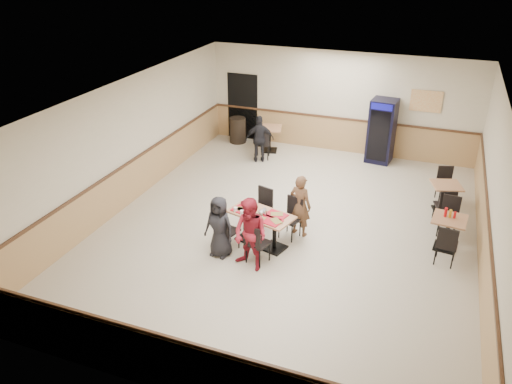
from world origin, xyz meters
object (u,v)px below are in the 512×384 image
at_px(diner_man_opposite, 300,205).
at_px(side_table_far, 445,193).
at_px(side_table_near, 448,228).
at_px(diner_woman_right, 250,235).
at_px(back_table, 269,135).
at_px(diner_woman_left, 219,227).
at_px(trash_bin, 238,130).
at_px(pepsi_cooler, 382,131).
at_px(lone_diner, 260,139).
at_px(main_table, 261,224).

xyz_separation_m(diner_man_opposite, side_table_far, (2.91, 2.22, -0.24)).
bearing_deg(side_table_far, side_table_near, -86.32).
xyz_separation_m(diner_woman_right, side_table_near, (3.56, 2.08, -0.28)).
bearing_deg(side_table_far, diner_woman_right, -132.38).
distance_m(diner_man_opposite, back_table, 4.90).
height_order(diner_man_opposite, back_table, diner_man_opposite).
xyz_separation_m(diner_woman_left, trash_bin, (-2.12, 6.06, -0.25)).
xyz_separation_m(diner_woman_right, back_table, (-1.68, 5.92, -0.24)).
bearing_deg(pepsi_cooler, back_table, -167.29).
relative_size(lone_diner, side_table_far, 1.70).
bearing_deg(diner_man_opposite, side_table_near, -155.70).
bearing_deg(side_table_far, diner_woman_left, -139.62).
bearing_deg(diner_woman_left, trash_bin, 116.21).
height_order(diner_man_opposite, side_table_far, diner_man_opposite).
xyz_separation_m(main_table, trash_bin, (-2.76, 5.39, -0.08)).
height_order(diner_woman_left, lone_diner, lone_diner).
relative_size(side_table_near, side_table_far, 0.89).
xyz_separation_m(diner_woman_left, diner_man_opposite, (1.29, 1.35, 0.05)).
xyz_separation_m(side_table_far, back_table, (-5.12, 2.15, 0.04)).
xyz_separation_m(lone_diner, trash_bin, (-1.19, 1.21, -0.29)).
distance_m(pepsi_cooler, trash_bin, 4.47).
bearing_deg(main_table, lone_diner, 126.29).
height_order(diner_woman_left, trash_bin, diner_woman_left).
relative_size(diner_man_opposite, pepsi_cooler, 0.76).
relative_size(pepsi_cooler, trash_bin, 2.28).
xyz_separation_m(diner_woman_left, side_table_far, (4.19, 3.57, -0.19)).
xyz_separation_m(diner_woman_right, diner_man_opposite, (0.54, 1.56, -0.05)).
height_order(side_table_near, back_table, back_table).
bearing_deg(side_table_far, main_table, -140.85).
xyz_separation_m(back_table, pepsi_cooler, (3.25, 0.39, 0.41)).
relative_size(diner_woman_left, side_table_near, 1.80).
height_order(main_table, back_table, back_table).
distance_m(diner_man_opposite, lone_diner, 4.14).
height_order(main_table, diner_woman_right, diner_woman_right).
distance_m(back_table, pepsi_cooler, 3.30).
xyz_separation_m(main_table, diner_woman_right, (0.10, -0.89, 0.26)).
height_order(side_table_far, trash_bin, trash_bin).
distance_m(side_table_near, pepsi_cooler, 4.70).
height_order(lone_diner, back_table, lone_diner).
relative_size(diner_woman_right, trash_bin, 1.86).
bearing_deg(diner_woman_right, main_table, 115.90).
relative_size(diner_man_opposite, side_table_near, 1.93).
bearing_deg(back_table, diner_woman_right, -74.19).
height_order(diner_woman_left, diner_woman_right, diner_woman_right).
distance_m(main_table, pepsi_cooler, 5.70).
relative_size(diner_woman_left, back_table, 1.52).
height_order(main_table, lone_diner, lone_diner).
bearing_deg(diner_man_opposite, side_table_far, -128.14).
xyz_separation_m(side_table_near, trash_bin, (-6.42, 4.19, -0.07)).
xyz_separation_m(diner_man_opposite, back_table, (-2.22, 4.36, -0.20)).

